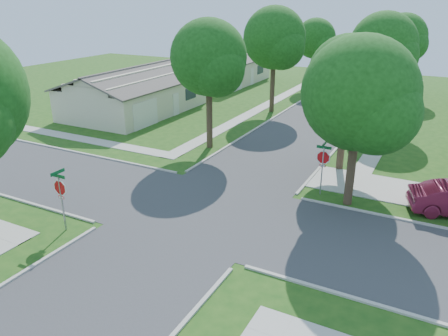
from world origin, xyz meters
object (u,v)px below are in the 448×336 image
object	(u,v)px
tree_w_near	(209,61)
tree_w_mid	(275,41)
house_nw_near	(136,96)
car_curb_east	(343,113)
house_nw_far	(221,71)
tree_e_mid	(384,49)
tree_ne_corner	(360,99)
stop_sign_sw	(60,190)
stop_sign_ne	(323,160)
tree_e_far	(403,40)
car_curb_west	(358,74)
tree_e_near	(349,79)
tree_w_far	(316,40)

from	to	relation	value
tree_w_near	tree_w_mid	size ratio (longest dim) A/B	0.94
tree_w_mid	house_nw_near	distance (m)	13.77
tree_w_mid	car_curb_east	bearing A→B (deg)	-3.67
tree_w_mid	house_nw_far	size ratio (longest dim) A/B	0.70
tree_e_mid	tree_w_mid	world-z (taller)	tree_w_mid
tree_ne_corner	stop_sign_sw	bearing A→B (deg)	-141.16
stop_sign_ne	car_curb_east	bearing A→B (deg)	99.02
tree_e_mid	tree_e_far	distance (m)	13.00
tree_e_far	tree_e_mid	bearing A→B (deg)	-89.98
tree_e_mid	tree_ne_corner	bearing A→B (deg)	-84.55
car_curb_west	tree_w_near	bearing A→B (deg)	86.83
house_nw_far	stop_sign_ne	bearing A→B (deg)	-52.84
tree_w_near	car_curb_east	xyz separation A→B (m)	(6.83, 11.56, -5.36)
tree_w_mid	tree_e_near	bearing A→B (deg)	-51.95
house_nw_near	car_curb_west	distance (m)	31.80
tree_e_near	house_nw_near	xyz separation A→B (m)	(-20.74, 5.99, -4.13)
stop_sign_sw	tree_e_mid	bearing A→B (deg)	69.80
stop_sign_ne	car_curb_east	distance (m)	16.12
house_nw_far	house_nw_near	bearing A→B (deg)	-90.00
tree_e_far	house_nw_far	xyz separation A→B (m)	(-20.75, -2.01, -4.46)
tree_e_far	tree_w_far	bearing A→B (deg)	-180.00
tree_e_near	car_curb_west	distance (m)	35.00
tree_e_mid	house_nw_near	size ratio (longest dim) A/B	0.68
stop_sign_ne	house_nw_near	bearing A→B (deg)	153.54
stop_sign_sw	house_nw_near	distance (m)	22.71
tree_w_mid	car_curb_west	distance (m)	23.14
stop_sign_ne	tree_w_far	size ratio (longest dim) A/B	0.37
tree_e_near	car_curb_west	bearing A→B (deg)	99.89
stop_sign_sw	tree_e_near	world-z (taller)	tree_e_near
stop_sign_sw	house_nw_near	size ratio (longest dim) A/B	0.22
tree_w_near	tree_w_far	xyz separation A→B (m)	(-0.01, 25.00, -0.61)
stop_sign_sw	car_curb_east	bearing A→B (deg)	74.77
tree_e_near	car_curb_east	world-z (taller)	tree_e_near
stop_sign_ne	tree_w_far	xyz separation A→B (m)	(-9.35, 29.31, 3.48)
tree_e_far	house_nw_far	world-z (taller)	tree_e_far
tree_e_far	house_nw_near	xyz separation A→B (m)	(-20.75, -19.01, -4.46)
stop_sign_sw	tree_w_far	xyz separation A→B (m)	(0.05, 38.71, 3.48)
stop_sign_ne	tree_w_mid	size ratio (longest dim) A/B	0.31
tree_e_mid	car_curb_east	world-z (taller)	tree_e_mid
tree_e_mid	car_curb_west	world-z (taller)	tree_e_mid
tree_e_mid	car_curb_east	xyz separation A→B (m)	(-2.58, -0.44, -5.50)
stop_sign_sw	tree_ne_corner	size ratio (longest dim) A/B	0.34
house_nw_far	tree_w_near	bearing A→B (deg)	-63.73
tree_e_near	tree_ne_corner	bearing A→B (deg)	-71.47
tree_e_near	tree_w_mid	size ratio (longest dim) A/B	0.87
house_nw_near	house_nw_far	world-z (taller)	same
stop_sign_ne	car_curb_west	size ratio (longest dim) A/B	0.65
tree_e_far	car_curb_east	size ratio (longest dim) A/B	1.98
tree_e_mid	car_curb_east	size ratio (longest dim) A/B	2.09
tree_w_far	tree_ne_corner	distance (m)	31.77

